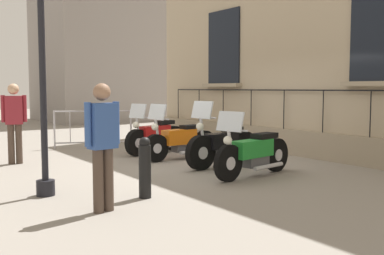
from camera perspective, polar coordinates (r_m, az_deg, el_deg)
ground_plane at (r=10.33m, az=1.31°, el=-4.35°), size 60.00×60.00×0.00m
building_facade at (r=12.30m, az=12.84°, el=14.34°), size 0.82×11.77×7.62m
motorcycle_red at (r=11.75m, az=-4.50°, el=-1.11°), size 1.95×0.76×1.28m
motorcycle_orange at (r=10.77m, az=-1.48°, el=-1.64°), size 2.07×0.71×1.30m
motorcycle_black at (r=9.76m, az=3.78°, el=-2.27°), size 2.01×0.66×1.40m
motorcycle_green at (r=8.74m, az=7.55°, el=-3.13°), size 2.11×0.70×1.25m
crowd_barrier at (r=13.17m, az=-12.07°, el=0.01°), size 1.99×0.82×1.05m
bollard at (r=7.01m, az=-5.83°, el=-4.91°), size 0.19×0.19×0.93m
pedestrian_standing at (r=10.78m, az=-21.07°, el=1.06°), size 0.51×0.31×1.76m
pedestrian_walking at (r=6.24m, az=-10.96°, el=-1.45°), size 0.52×0.28×1.72m
distant_building at (r=25.08m, az=-11.32°, el=11.64°), size 5.83×5.76×9.32m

